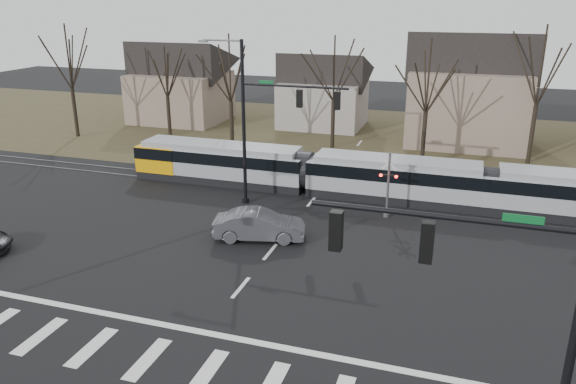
% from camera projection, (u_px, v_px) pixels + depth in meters
% --- Properties ---
extents(ground, '(140.00, 140.00, 0.00)m').
position_uv_depth(ground, '(223.00, 310.00, 23.79)').
color(ground, black).
extents(grass_verge, '(140.00, 28.00, 0.01)m').
position_uv_depth(grass_verge, '(364.00, 138.00, 52.52)').
color(grass_verge, '#38331E').
rests_on(grass_verge, ground).
extents(crosswalk, '(27.00, 2.60, 0.01)m').
position_uv_depth(crosswalk, '(177.00, 365.00, 20.19)').
color(crosswalk, silver).
rests_on(crosswalk, ground).
extents(stop_line, '(28.00, 0.35, 0.01)m').
position_uv_depth(stop_line, '(204.00, 332.00, 22.17)').
color(stop_line, silver).
rests_on(stop_line, ground).
extents(lane_dashes, '(0.18, 30.00, 0.01)m').
position_uv_depth(lane_dashes, '(320.00, 192.00, 38.15)').
color(lane_dashes, silver).
rests_on(lane_dashes, ground).
extents(rail_pair, '(90.00, 1.52, 0.06)m').
position_uv_depth(rail_pair, '(319.00, 192.00, 37.97)').
color(rail_pair, '#59595E').
rests_on(rail_pair, ground).
extents(tram, '(36.53, 2.71, 2.77)m').
position_uv_depth(tram, '(393.00, 177.00, 36.23)').
color(tram, gray).
rests_on(tram, ground).
extents(sedan, '(4.09, 5.76, 1.63)m').
position_uv_depth(sedan, '(259.00, 225.00, 30.46)').
color(sedan, '#48494F').
rests_on(sedan, ground).
extents(signal_pole_near_right, '(6.72, 0.44, 8.00)m').
position_uv_depth(signal_pole_near_right, '(492.00, 315.00, 13.75)').
color(signal_pole_near_right, black).
rests_on(signal_pole_near_right, ground).
extents(signal_pole_far, '(9.28, 0.44, 10.20)m').
position_uv_depth(signal_pole_far, '(268.00, 117.00, 33.83)').
color(signal_pole_far, black).
rests_on(signal_pole_far, ground).
extents(rail_crossing_signal, '(1.08, 0.36, 4.00)m').
position_uv_depth(rail_crossing_signal, '(388.00, 187.00, 33.20)').
color(rail_crossing_signal, '#59595B').
rests_on(rail_crossing_signal, ground).
extents(tree_row, '(59.20, 7.20, 10.00)m').
position_uv_depth(tree_row, '(377.00, 96.00, 44.90)').
color(tree_row, black).
rests_on(tree_row, ground).
extents(house_a, '(9.72, 8.64, 8.60)m').
position_uv_depth(house_a, '(180.00, 78.00, 58.66)').
color(house_a, '#816D5D').
rests_on(house_a, ground).
extents(house_b, '(8.64, 7.56, 7.65)m').
position_uv_depth(house_b, '(323.00, 87.00, 56.26)').
color(house_b, gray).
rests_on(house_b, ground).
extents(house_c, '(10.80, 8.64, 10.10)m').
position_uv_depth(house_c, '(470.00, 85.00, 49.08)').
color(house_c, '#816D5D').
rests_on(house_c, ground).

